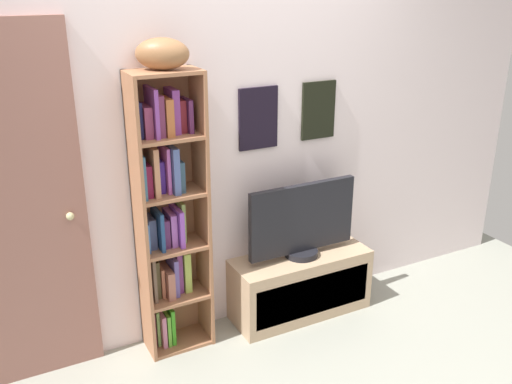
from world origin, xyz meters
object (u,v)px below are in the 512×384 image
Objects in this scene: football at (162,54)px; tv_stand at (300,284)px; door at (8,217)px; television at (302,221)px; bookshelf at (166,214)px.

football is 1.79m from tv_stand.
tv_stand is 0.47× the size of door.
television is (-0.00, 0.00, 0.46)m from tv_stand.
door is at bearing 175.17° from bookshelf.
football reaches higher than bookshelf.
bookshelf is 0.84m from door.
bookshelf is 0.91m from football.
football is 0.14× the size of door.
door is (-0.85, 0.10, -0.79)m from football.
door reaches higher than television.
football is at bearing -51.06° from bookshelf.
door reaches higher than tv_stand.
television is (0.86, -0.05, -1.10)m from football.
door is at bearing 173.45° from football.
television is 1.74m from door.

